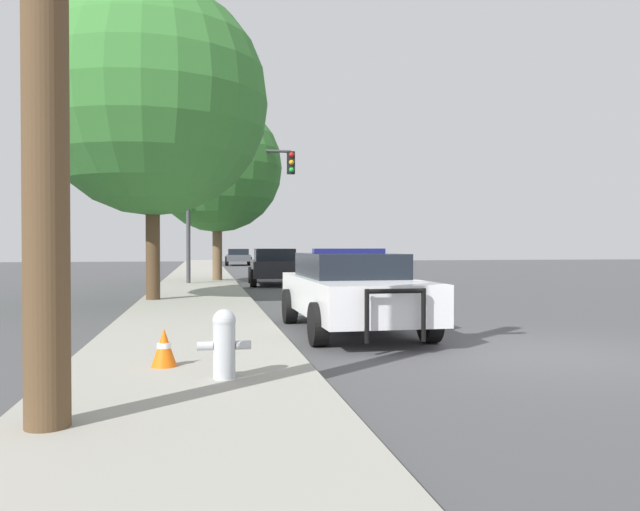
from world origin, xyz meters
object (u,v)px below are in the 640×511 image
(tree_sidewalk_mid, at_px, (217,167))
(traffic_cone, at_px, (164,347))
(traffic_light, at_px, (231,186))
(car_background_distant, at_px, (238,256))
(fire_hydrant, at_px, (224,342))
(police_car, at_px, (351,289))
(tree_sidewalk_near, at_px, (152,100))
(car_background_midblock, at_px, (274,266))

(tree_sidewalk_mid, bearing_deg, traffic_cone, -93.13)
(traffic_light, xyz_separation_m, car_background_distant, (1.62, 25.29, -3.23))
(fire_hydrant, bearing_deg, traffic_light, 87.27)
(police_car, relative_size, tree_sidewalk_mid, 0.67)
(tree_sidewalk_mid, relative_size, tree_sidewalk_near, 0.88)
(traffic_light, distance_m, tree_sidewalk_near, 7.92)
(tree_sidewalk_mid, xyz_separation_m, tree_sidewalk_near, (-1.91, -9.25, 0.62))
(car_background_distant, bearing_deg, traffic_light, -92.49)
(car_background_midblock, xyz_separation_m, tree_sidewalk_near, (-4.13, -7.70, 4.72))
(fire_hydrant, bearing_deg, car_background_midblock, 81.95)
(police_car, height_order, traffic_cone, police_car)
(car_background_distant, relative_size, tree_sidewalk_near, 0.48)
(car_background_distant, distance_m, tree_sidewalk_near, 33.26)
(traffic_light, relative_size, car_background_distant, 1.31)
(police_car, height_order, fire_hydrant, police_car)
(police_car, xyz_separation_m, car_background_midblock, (0.10, 13.85, -0.01))
(tree_sidewalk_mid, bearing_deg, traffic_light, -74.81)
(fire_hydrant, height_order, tree_sidewalk_near, tree_sidewalk_near)
(car_background_distant, distance_m, tree_sidewalk_mid, 23.88)
(fire_hydrant, relative_size, traffic_light, 0.14)
(traffic_light, distance_m, car_background_midblock, 3.62)
(car_background_distant, bearing_deg, tree_sidewalk_near, -95.88)
(traffic_light, xyz_separation_m, car_background_midblock, (1.71, 0.32, -3.17))
(fire_hydrant, bearing_deg, tree_sidewalk_mid, 89.01)
(tree_sidewalk_mid, xyz_separation_m, traffic_cone, (-1.03, -18.88, -4.51))
(tree_sidewalk_near, bearing_deg, fire_hydrant, -81.45)
(traffic_light, height_order, car_background_midblock, traffic_light)
(tree_sidewalk_mid, height_order, tree_sidewalk_near, tree_sidewalk_near)
(car_background_distant, xyz_separation_m, tree_sidewalk_mid, (-2.13, -23.42, 4.16))
(police_car, xyz_separation_m, tree_sidewalk_near, (-4.03, 6.15, 4.71))
(traffic_cone, bearing_deg, car_background_distant, 85.73)
(police_car, relative_size, tree_sidewalk_near, 0.59)
(tree_sidewalk_near, bearing_deg, car_background_distant, 82.96)
(police_car, height_order, traffic_light, traffic_light)
(car_background_midblock, bearing_deg, traffic_cone, -98.10)
(fire_hydrant, distance_m, tree_sidewalk_near, 11.66)
(tree_sidewalk_mid, bearing_deg, fire_hydrant, -90.99)
(fire_hydrant, relative_size, tree_sidewalk_near, 0.09)
(car_background_midblock, relative_size, tree_sidewalk_near, 0.50)
(tree_sidewalk_near, bearing_deg, traffic_light, 71.84)
(fire_hydrant, distance_m, car_background_distant, 43.18)
(traffic_cone, bearing_deg, tree_sidewalk_mid, 86.87)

